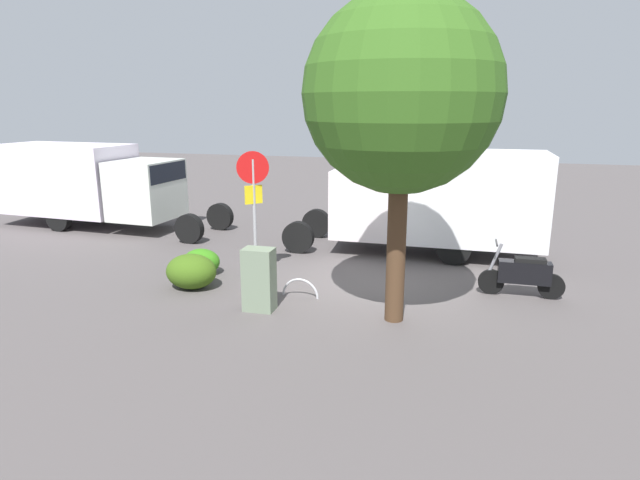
# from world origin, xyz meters

# --- Properties ---
(ground_plane) EXTENTS (60.00, 60.00, 0.00)m
(ground_plane) POSITION_xyz_m (0.00, 0.00, 0.00)
(ground_plane) COLOR #4D4747
(box_truck_near) EXTENTS (7.06, 2.22, 2.89)m
(box_truck_near) POSITION_xyz_m (-1.45, -3.16, 1.60)
(box_truck_near) COLOR black
(box_truck_near) RESTS_ON ground
(box_truck_far) EXTENTS (8.22, 2.64, 2.79)m
(box_truck_far) POSITION_xyz_m (10.19, -3.60, 1.57)
(box_truck_far) COLOR black
(box_truck_far) RESTS_ON ground
(motorcycle) EXTENTS (1.81, 0.55, 1.20)m
(motorcycle) POSITION_xyz_m (-3.53, -0.10, 0.52)
(motorcycle) COLOR black
(motorcycle) RESTS_ON ground
(stop_sign) EXTENTS (0.71, 0.33, 3.06)m
(stop_sign) POSITION_xyz_m (2.63, 0.16, 2.04)
(stop_sign) COLOR #9E9EA3
(stop_sign) RESTS_ON ground
(street_tree) EXTENTS (3.56, 3.56, 6.07)m
(street_tree) POSITION_xyz_m (-0.98, 1.94, 4.27)
(street_tree) COLOR #47301E
(street_tree) RESTS_ON ground
(utility_cabinet) EXTENTS (0.63, 0.43, 1.31)m
(utility_cabinet) POSITION_xyz_m (1.75, 2.16, 0.65)
(utility_cabinet) COLOR slate
(utility_cabinet) RESTS_ON ground
(bike_rack_hoop) EXTENTS (0.85, 0.09, 0.85)m
(bike_rack_hoop) POSITION_xyz_m (1.17, 1.21, 0.00)
(bike_rack_hoop) COLOR #B7B7BC
(bike_rack_hoop) RESTS_ON ground
(shrub_near_sign) EXTENTS (0.93, 0.76, 0.64)m
(shrub_near_sign) POSITION_xyz_m (4.03, 0.29, 0.32)
(shrub_near_sign) COLOR #317316
(shrub_near_sign) RESTS_ON ground
(shrub_mid_verge) EXTENTS (1.18, 0.96, 0.80)m
(shrub_mid_verge) POSITION_xyz_m (3.75, 1.32, 0.40)
(shrub_mid_verge) COLOR #385915
(shrub_mid_verge) RESTS_ON ground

